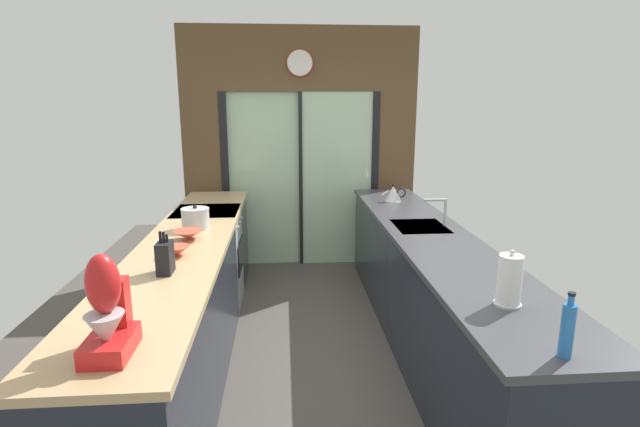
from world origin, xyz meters
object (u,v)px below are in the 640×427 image
Objects in this scene: oven_range at (209,259)px; stock_pot at (195,218)px; mixing_bowl_far at (188,235)px; knife_block at (165,257)px; kettle at (393,194)px; paper_towel_roll at (509,281)px; mixing_bowl_near at (177,251)px; soap_bottle at (567,330)px; stand_mixer at (108,316)px.

stock_pot is at bearing -88.37° from oven_range.
stock_pot is at bearing 90.00° from mixing_bowl_far.
knife_block is 2.63m from kettle.
paper_towel_roll is at bearing -41.78° from stock_pot.
soap_bottle is (1.78, -1.39, 0.08)m from mixing_bowl_near.
paper_towel_roll is at bearing -51.23° from oven_range.
mixing_bowl_far reaches higher than oven_range.
kettle is at bearing 89.97° from soap_bottle.
mixing_bowl_near is 2.00m from paper_towel_roll.
stand_mixer is at bearing -90.00° from mixing_bowl_far.
stock_pot is at bearing 130.53° from soap_bottle.
stand_mixer reaches higher than soap_bottle.
stand_mixer is 1.81m from paper_towel_roll.
knife_block is 1.16× the size of stock_pot.
kettle reaches higher than mixing_bowl_far.
paper_towel_roll is at bearing -35.62° from mixing_bowl_far.
oven_range is at bearing 90.41° from stand_mixer.
soap_bottle reaches higher than mixing_bowl_near.
paper_towel_roll is (1.78, -0.59, 0.03)m from knife_block.
mixing_bowl_far is 0.52× the size of stand_mixer.
stand_mixer reaches higher than knife_block.
stock_pot is 0.80× the size of soap_bottle.
stand_mixer is at bearing -90.00° from knife_block.
mixing_bowl_far is 0.76× the size of paper_towel_roll.
soap_bottle is at bearing -37.94° from mixing_bowl_near.
stand_mixer is 1.47× the size of paper_towel_roll.
mixing_bowl_near is at bearing 142.06° from soap_bottle.
kettle is (1.78, 1.63, 0.04)m from mixing_bowl_near.
mixing_bowl_far is (-0.00, 0.38, 0.00)m from mixing_bowl_near.
stand_mixer is 1.92m from stock_pot.
stock_pot reaches higher than kettle.
paper_towel_roll is at bearing -26.73° from mixing_bowl_near.
stock_pot is (0.02, -0.65, 0.55)m from oven_range.
knife_block reaches higher than oven_range.
knife_block reaches higher than stock_pot.
paper_towel_roll is (1.78, 0.33, -0.03)m from stand_mixer.
stand_mixer is 1.93× the size of stock_pot.
mixing_bowl_near is 0.38m from mixing_bowl_far.
stand_mixer is at bearing 174.88° from soap_bottle.
mixing_bowl_far is at bearing -144.96° from kettle.
stand_mixer is (0.00, -1.23, 0.12)m from mixing_bowl_near.
mixing_bowl_near is 0.31m from knife_block.
stand_mixer reaches higher than stock_pot.
stock_pot reaches higher than mixing_bowl_far.
mixing_bowl_near is (0.02, -1.34, 0.50)m from oven_range.
oven_range is 3.40× the size of soap_bottle.
kettle is 3.02m from soap_bottle.
stock_pot is at bearing 138.22° from paper_towel_roll.
mixing_bowl_near is 0.70m from stock_pot.
oven_range is at bearing 90.79° from mixing_bowl_near.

